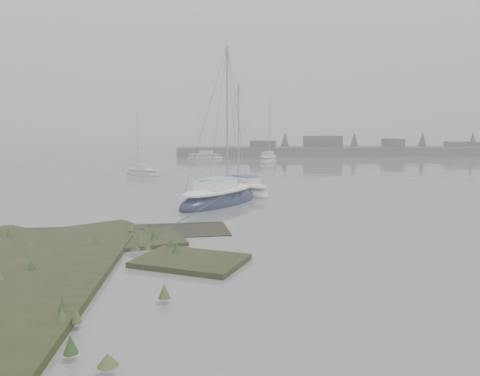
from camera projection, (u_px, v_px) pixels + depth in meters
name	position (u px, v px, depth m)	size (l,w,h in m)	color
ground	(198.00, 175.00, 45.99)	(160.00, 160.00, 0.00)	slate
far_shoreline	(361.00, 150.00, 79.19)	(60.00, 8.00, 4.15)	#4C4F51
sailboat_main	(219.00, 199.00, 28.23)	(6.10, 7.28, 10.21)	#111732
sailboat_white	(244.00, 190.00, 32.66)	(4.25, 6.12, 8.27)	silver
sailboat_far_a	(142.00, 173.00, 45.63)	(4.53, 4.45, 6.74)	#A2A7AB
sailboat_far_b	(268.00, 160.00, 62.94)	(3.74, 6.74, 9.05)	silver
sailboat_far_c	(205.00, 157.00, 69.89)	(5.72, 2.77, 7.75)	#A0A4A9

